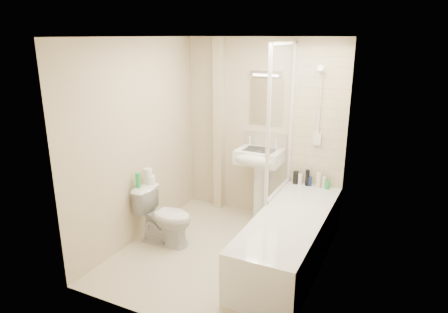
% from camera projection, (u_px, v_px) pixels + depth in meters
% --- Properties ---
extents(floor, '(2.50, 2.50, 0.00)m').
position_uv_depth(floor, '(221.00, 253.00, 4.61)').
color(floor, beige).
rests_on(floor, ground).
extents(wall_back, '(2.20, 0.02, 2.40)m').
position_uv_depth(wall_back, '(262.00, 130.00, 5.33)').
color(wall_back, beige).
rests_on(wall_back, ground).
extents(wall_left, '(0.02, 2.50, 2.40)m').
position_uv_depth(wall_left, '(138.00, 142.00, 4.72)').
color(wall_left, beige).
rests_on(wall_left, ground).
extents(wall_right, '(0.02, 2.50, 2.40)m').
position_uv_depth(wall_right, '(324.00, 168.00, 3.80)').
color(wall_right, beige).
rests_on(wall_right, ground).
extents(ceiling, '(2.20, 2.50, 0.02)m').
position_uv_depth(ceiling, '(221.00, 37.00, 3.91)').
color(ceiling, white).
rests_on(ceiling, wall_back).
extents(tile_back, '(0.70, 0.01, 1.75)m').
position_uv_depth(tile_back, '(319.00, 118.00, 4.94)').
color(tile_back, beige).
rests_on(tile_back, wall_back).
extents(tile_right, '(0.01, 2.10, 1.75)m').
position_uv_depth(tile_right, '(329.00, 141.00, 3.91)').
color(tile_right, beige).
rests_on(tile_right, wall_right).
extents(pipe_boxing, '(0.12, 0.12, 2.40)m').
position_uv_depth(pipe_boxing, '(219.00, 126.00, 5.54)').
color(pipe_boxing, beige).
rests_on(pipe_boxing, ground).
extents(splashback, '(0.60, 0.02, 0.30)m').
position_uv_depth(splashback, '(265.00, 143.00, 5.35)').
color(splashback, beige).
rests_on(splashback, wall_back).
extents(mirror, '(0.46, 0.01, 0.60)m').
position_uv_depth(mirror, '(266.00, 102.00, 5.19)').
color(mirror, white).
rests_on(mirror, wall_back).
extents(strip_light, '(0.42, 0.07, 0.07)m').
position_uv_depth(strip_light, '(267.00, 73.00, 5.06)').
color(strip_light, silver).
rests_on(strip_light, wall_back).
extents(bathtub, '(0.70, 2.10, 0.55)m').
position_uv_depth(bathtub, '(290.00, 237.00, 4.38)').
color(bathtub, white).
rests_on(bathtub, ground).
extents(shower_screen, '(0.04, 0.92, 1.80)m').
position_uv_depth(shower_screen, '(281.00, 121.00, 4.70)').
color(shower_screen, white).
rests_on(shower_screen, bathtub).
extents(shower_fixture, '(0.10, 0.16, 0.99)m').
position_uv_depth(shower_fixture, '(319.00, 109.00, 4.87)').
color(shower_fixture, white).
rests_on(shower_fixture, wall_back).
extents(pedestal_sink, '(0.58, 0.52, 1.12)m').
position_uv_depth(pedestal_sink, '(259.00, 165.00, 5.23)').
color(pedestal_sink, white).
rests_on(pedestal_sink, ground).
extents(bottle_black_a, '(0.07, 0.07, 0.17)m').
position_uv_depth(bottle_black_a, '(296.00, 178.00, 5.21)').
color(bottle_black_a, black).
rests_on(bottle_black_a, bathtub).
extents(bottle_white_a, '(0.06, 0.06, 0.14)m').
position_uv_depth(bottle_white_a, '(300.00, 179.00, 5.18)').
color(bottle_white_a, white).
rests_on(bottle_white_a, bathtub).
extents(bottle_black_b, '(0.05, 0.05, 0.21)m').
position_uv_depth(bottle_black_b, '(307.00, 178.00, 5.13)').
color(bottle_black_b, black).
rests_on(bottle_black_b, bathtub).
extents(bottle_blue, '(0.05, 0.05, 0.12)m').
position_uv_depth(bottle_blue, '(310.00, 181.00, 5.13)').
color(bottle_blue, navy).
rests_on(bottle_blue, bathtub).
extents(bottle_cream, '(0.06, 0.06, 0.19)m').
position_uv_depth(bottle_cream, '(319.00, 180.00, 5.08)').
color(bottle_cream, '#F3ECBC').
rests_on(bottle_cream, bathtub).
extents(bottle_white_b, '(0.05, 0.05, 0.15)m').
position_uv_depth(bottle_white_b, '(324.00, 183.00, 5.05)').
color(bottle_white_b, silver).
rests_on(bottle_white_b, bathtub).
extents(bottle_green, '(0.07, 0.07, 0.10)m').
position_uv_depth(bottle_green, '(327.00, 185.00, 5.04)').
color(bottle_green, green).
rests_on(bottle_green, bathtub).
extents(toilet, '(0.42, 0.70, 0.69)m').
position_uv_depth(toilet, '(165.00, 216.00, 4.76)').
color(toilet, white).
rests_on(toilet, ground).
extents(toilet_roll_lower, '(0.12, 0.12, 0.10)m').
position_uv_depth(toilet_roll_lower, '(150.00, 180.00, 4.83)').
color(toilet_roll_lower, white).
rests_on(toilet_roll_lower, toilet).
extents(toilet_roll_upper, '(0.10, 0.10, 0.09)m').
position_uv_depth(toilet_roll_upper, '(148.00, 172.00, 4.79)').
color(toilet_roll_upper, white).
rests_on(toilet_roll_upper, toilet_roll_lower).
extents(green_bottle, '(0.06, 0.06, 0.18)m').
position_uv_depth(green_bottle, '(138.00, 180.00, 4.69)').
color(green_bottle, green).
rests_on(green_bottle, toilet).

